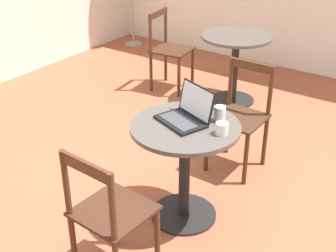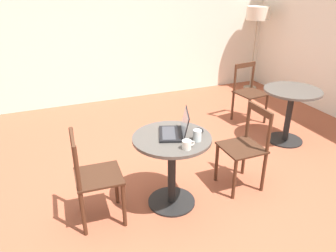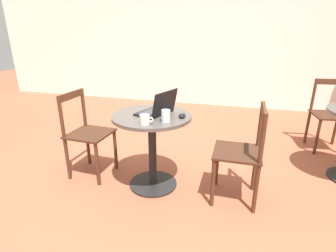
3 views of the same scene
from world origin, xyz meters
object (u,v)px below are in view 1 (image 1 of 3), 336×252
(chair_near_right, at_px, (240,117))
(drinking_glass, at_px, (220,114))
(chair_mid_back, at_px, (169,50))
(mouse, at_px, (208,107))
(cafe_table_mid, at_px, (235,54))
(mug, at_px, (222,128))
(cafe_table_near, at_px, (185,152))
(laptop, at_px, (186,115))
(chair_near_left, at_px, (109,216))

(chair_near_right, relative_size, drinking_glass, 8.52)
(chair_mid_back, xyz_separation_m, mouse, (-1.58, -1.43, 0.30))
(cafe_table_mid, distance_m, drinking_glass, 1.97)
(chair_mid_back, distance_m, mug, 2.51)
(cafe_table_near, bearing_deg, mug, -83.28)
(cafe_table_near, bearing_deg, chair_mid_back, 37.42)
(chair_mid_back, height_order, drinking_glass, chair_mid_back)
(mug, bearing_deg, drinking_glass, 33.95)
(cafe_table_mid, bearing_deg, mouse, -158.92)
(chair_mid_back, xyz_separation_m, laptop, (-1.82, -1.40, 0.33))
(chair_near_right, relative_size, mouse, 8.84)
(cafe_table_near, xyz_separation_m, mug, (0.03, -0.25, 0.24))
(chair_near_right, bearing_deg, mouse, 179.80)
(cafe_table_mid, bearing_deg, drinking_glass, -155.81)
(chair_mid_back, height_order, mouse, chair_mid_back)
(chair_near_left, xyz_separation_m, drinking_glass, (0.91, -0.19, 0.34))
(cafe_table_near, relative_size, mouse, 7.36)
(cafe_table_near, relative_size, chair_mid_back, 0.83)
(cafe_table_near, relative_size, chair_near_left, 0.83)
(chair_near_right, height_order, mug, chair_near_right)
(chair_near_right, distance_m, drinking_glass, 0.74)
(chair_near_left, relative_size, chair_mid_back, 1.00)
(laptop, height_order, drinking_glass, laptop)
(laptop, bearing_deg, mouse, -6.40)
(cafe_table_near, xyz_separation_m, drinking_glass, (0.18, -0.15, 0.25))
(chair_near_right, height_order, chair_near_left, same)
(cafe_table_mid, xyz_separation_m, chair_near_right, (-1.14, -0.65, -0.08))
(cafe_table_near, height_order, chair_near_right, chair_near_right)
(mouse, bearing_deg, laptop, 173.60)
(chair_near_right, height_order, laptop, laptop)
(mug, bearing_deg, chair_near_right, 17.70)
(chair_near_right, bearing_deg, chair_near_left, 178.46)
(laptop, height_order, mug, laptop)
(chair_near_left, relative_size, laptop, 2.23)
(cafe_table_near, distance_m, cafe_table_mid, 2.07)
(mug, bearing_deg, chair_near_left, 158.79)
(laptop, bearing_deg, drinking_glass, -53.95)
(cafe_table_mid, bearing_deg, chair_mid_back, 97.03)
(laptop, bearing_deg, mug, -93.22)
(laptop, bearing_deg, cafe_table_mid, 17.92)
(cafe_table_near, xyz_separation_m, laptop, (0.05, 0.03, 0.25))
(cafe_table_near, bearing_deg, cafe_table_mid, 18.25)
(chair_near_right, distance_m, chair_mid_back, 1.77)
(laptop, xyz_separation_m, drinking_glass, (0.13, -0.18, 0.00))
(mouse, bearing_deg, drinking_glass, -124.52)
(cafe_table_near, distance_m, mug, 0.35)
(cafe_table_near, relative_size, drinking_glass, 7.10)
(cafe_table_near, height_order, laptop, laptop)
(cafe_table_mid, height_order, mouse, mouse)
(mouse, relative_size, mug, 0.87)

